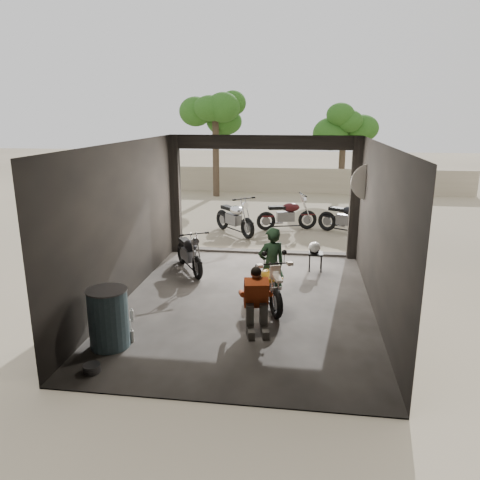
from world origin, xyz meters
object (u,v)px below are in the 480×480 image
(oil_drum, at_px, (109,319))
(helmet, at_px, (314,247))
(main_bike, at_px, (267,281))
(sign_post, at_px, (368,199))
(left_bike, at_px, (189,250))
(outside_bike_b, at_px, (287,212))
(rider, at_px, (271,265))
(outside_bike_c, at_px, (347,216))
(outside_bike_a, at_px, (234,215))
(stool, at_px, (316,256))
(mechanic, at_px, (257,302))

(oil_drum, bearing_deg, helmet, 52.27)
(main_bike, distance_m, helmet, 2.48)
(sign_post, bearing_deg, oil_drum, -156.27)
(left_bike, bearing_deg, outside_bike_b, 33.26)
(rider, height_order, oil_drum, rider)
(helmet, bearing_deg, rider, -119.81)
(main_bike, relative_size, outside_bike_c, 0.88)
(left_bike, xyz_separation_m, outside_bike_a, (0.54, 3.79, 0.09))
(main_bike, relative_size, sign_post, 0.61)
(outside_bike_c, bearing_deg, oil_drum, -177.10)
(left_bike, xyz_separation_m, oil_drum, (-0.36, -3.95, -0.03))
(stool, bearing_deg, mechanic, -107.27)
(outside_bike_a, height_order, sign_post, sign_post)
(outside_bike_b, distance_m, stool, 4.23)
(main_bike, xyz_separation_m, sign_post, (2.18, 2.54, 1.25))
(oil_drum, bearing_deg, outside_bike_c, 61.37)
(outside_bike_c, bearing_deg, stool, -163.92)
(main_bike, bearing_deg, mechanic, -115.62)
(left_bike, height_order, outside_bike_a, outside_bike_a)
(main_bike, height_order, outside_bike_c, outside_bike_c)
(main_bike, distance_m, left_bike, 2.78)
(outside_bike_b, height_order, oil_drum, outside_bike_b)
(outside_bike_c, bearing_deg, helmet, -164.41)
(outside_bike_c, relative_size, helmet, 5.95)
(mechanic, bearing_deg, stool, 61.15)
(stool, distance_m, helmet, 0.21)
(mechanic, relative_size, helmet, 3.67)
(sign_post, bearing_deg, main_bike, -152.05)
(rider, bearing_deg, main_bike, 44.13)
(rider, bearing_deg, sign_post, -161.18)
(helmet, bearing_deg, stool, 3.38)
(outside_bike_b, xyz_separation_m, helmet, (0.83, -4.14, 0.01))
(oil_drum, bearing_deg, left_bike, 84.73)
(main_bike, distance_m, stool, 2.51)
(sign_post, bearing_deg, stool, 170.35)
(outside_bike_b, height_order, outside_bike_c, outside_bike_c)
(outside_bike_c, xyz_separation_m, sign_post, (0.13, -3.57, 1.17))
(mechanic, bearing_deg, oil_drum, -170.57)
(mechanic, height_order, helmet, mechanic)
(outside_bike_c, distance_m, oil_drum, 9.32)
(left_bike, distance_m, outside_bike_c, 5.89)
(sign_post, bearing_deg, rider, -153.73)
(left_bike, bearing_deg, rider, -69.24)
(mechanic, relative_size, sign_post, 0.43)
(main_bike, xyz_separation_m, rider, (0.07, 0.22, 0.26))
(sign_post, bearing_deg, helmet, 170.29)
(stool, distance_m, oil_drum, 5.54)
(outside_bike_b, bearing_deg, outside_bike_c, -115.69)
(main_bike, distance_m, outside_bike_b, 6.43)
(outside_bike_c, xyz_separation_m, mechanic, (-2.13, -7.28, -0.05))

